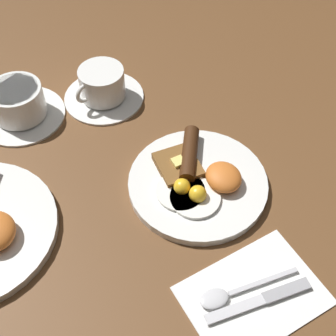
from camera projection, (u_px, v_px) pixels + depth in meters
ground_plane at (198, 186)px, 0.79m from camera, size 3.00×3.00×0.00m
breakfast_plate_near at (197, 181)px, 0.78m from camera, size 0.23×0.23×0.04m
teacup_near at (102, 87)px, 0.91m from camera, size 0.16×0.16×0.07m
teacup_far at (18, 104)px, 0.88m from camera, size 0.16×0.16×0.07m
napkin at (253, 295)px, 0.67m from camera, size 0.15×0.20×0.01m
knife at (264, 299)px, 0.66m from camera, size 0.03×0.16×0.01m
spoon at (226, 295)px, 0.66m from camera, size 0.03×0.15×0.01m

